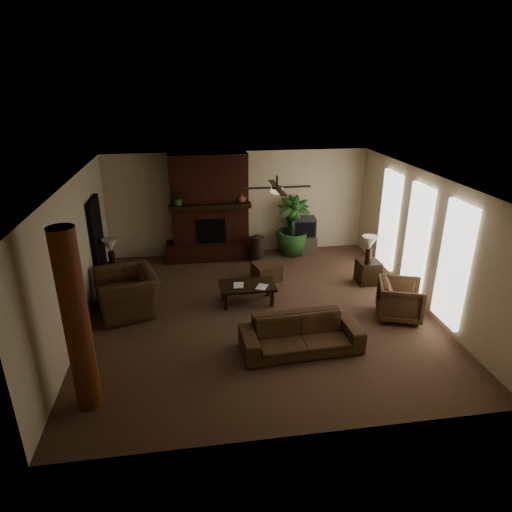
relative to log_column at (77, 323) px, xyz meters
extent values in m
plane|color=brown|center=(2.95, 2.40, -1.40)|extent=(7.00, 7.00, 0.00)
plane|color=silver|center=(2.95, 2.40, 1.40)|extent=(7.00, 7.00, 0.00)
plane|color=beige|center=(2.95, 5.90, 0.00)|extent=(7.00, 0.00, 7.00)
plane|color=beige|center=(2.95, -1.10, 0.00)|extent=(7.00, 0.00, 7.00)
plane|color=beige|center=(-0.55, 2.40, 0.00)|extent=(0.00, 7.00, 7.00)
plane|color=beige|center=(6.45, 2.40, 0.00)|extent=(0.00, 7.00, 7.00)
cube|color=#451D12|center=(2.15, 5.65, 0.00)|extent=(2.00, 0.50, 2.80)
cube|color=#451D12|center=(2.15, 5.55, -1.17)|extent=(2.40, 0.70, 0.45)
cube|color=black|center=(2.15, 5.39, -0.58)|extent=(0.75, 0.04, 0.65)
cube|color=black|center=(2.15, 5.37, 0.10)|extent=(2.10, 0.28, 0.12)
cube|color=white|center=(6.40, 4.00, -0.05)|extent=(0.08, 0.85, 2.35)
cube|color=white|center=(6.40, 2.60, -0.05)|extent=(0.08, 0.85, 2.35)
cube|color=white|center=(6.40, 1.20, -0.05)|extent=(0.08, 0.85, 2.35)
cylinder|color=brown|center=(0.00, 0.00, 0.00)|extent=(0.36, 0.36, 2.80)
cube|color=black|center=(-0.49, 4.20, -0.35)|extent=(0.10, 1.00, 2.10)
cylinder|color=black|center=(3.35, 2.70, 1.28)|extent=(0.04, 0.04, 0.24)
cylinder|color=black|center=(3.35, 2.70, 1.16)|extent=(0.20, 0.20, 0.06)
ellipsoid|color=#F2BF72|center=(3.35, 2.70, 1.10)|extent=(0.26, 0.26, 0.14)
cube|color=black|center=(3.75, 2.70, 1.17)|extent=(0.55, 0.12, 0.01)
cube|color=black|center=(2.95, 2.70, 1.17)|extent=(0.55, 0.12, 0.01)
cube|color=black|center=(3.35, 3.10, 1.17)|extent=(0.12, 0.55, 0.01)
cube|color=black|center=(3.35, 2.30, 1.17)|extent=(0.12, 0.55, 0.01)
imported|color=#4D3621|center=(3.48, 0.91, -0.98)|extent=(2.18, 0.75, 0.84)
imported|color=#4D3621|center=(0.26, 2.85, -0.82)|extent=(1.21, 1.52, 1.16)
imported|color=#4D3621|center=(5.74, 1.74, -0.97)|extent=(1.02, 1.06, 0.87)
cube|color=black|center=(2.77, 2.85, -1.00)|extent=(1.20, 0.70, 0.06)
cube|color=black|center=(2.27, 2.60, -1.21)|extent=(0.07, 0.07, 0.37)
cube|color=black|center=(3.27, 2.60, -1.21)|extent=(0.07, 0.07, 0.37)
cube|color=black|center=(2.27, 3.10, -1.21)|extent=(0.07, 0.07, 0.37)
cube|color=black|center=(3.27, 3.10, -1.21)|extent=(0.07, 0.07, 0.37)
cube|color=#4D3621|center=(3.39, 3.97, -1.20)|extent=(0.73, 0.73, 0.40)
cube|color=#ACACAE|center=(4.65, 5.55, -1.15)|extent=(0.94, 0.67, 0.50)
cube|color=#333335|center=(4.69, 5.55, -0.64)|extent=(0.70, 0.57, 0.52)
cube|color=black|center=(4.69, 5.29, -0.64)|extent=(0.52, 0.09, 0.40)
cylinder|color=black|center=(3.33, 5.08, -1.05)|extent=(0.34, 0.34, 0.70)
sphere|color=black|center=(3.33, 5.08, -0.80)|extent=(0.34, 0.34, 0.34)
imported|color=#295522|center=(4.37, 5.50, -0.95)|extent=(0.95, 1.63, 0.90)
cube|color=black|center=(-0.20, 4.00, -1.12)|extent=(0.62, 0.62, 0.55)
cylinder|color=black|center=(-0.20, 4.06, -0.67)|extent=(0.15, 0.15, 0.35)
cone|color=beige|center=(-0.20, 4.06, -0.35)|extent=(0.39, 0.39, 0.30)
cube|color=black|center=(5.74, 3.41, -1.12)|extent=(0.51, 0.51, 0.55)
cylinder|color=black|center=(5.68, 3.35, -0.67)|extent=(0.18, 0.18, 0.35)
cone|color=beige|center=(5.68, 3.35, -0.35)|extent=(0.46, 0.46, 0.30)
imported|color=#295522|center=(1.35, 5.37, 0.32)|extent=(0.49, 0.51, 0.33)
imported|color=brown|center=(2.97, 5.40, 0.27)|extent=(0.27, 0.28, 0.22)
imported|color=#999999|center=(2.46, 2.81, -0.83)|extent=(0.22, 0.06, 0.29)
imported|color=#999999|center=(2.96, 2.70, -0.82)|extent=(0.20, 0.12, 0.29)
camera|label=1|loc=(1.67, -5.62, 3.15)|focal=30.83mm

